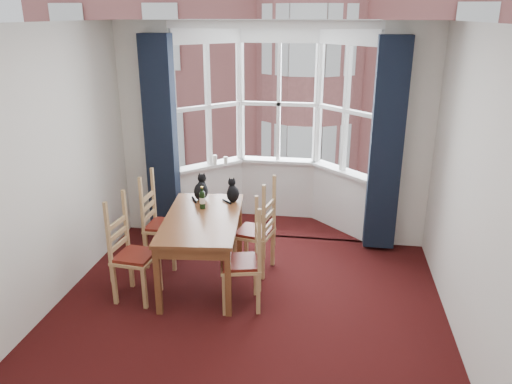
% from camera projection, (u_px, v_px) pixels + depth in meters
% --- Properties ---
extents(floor, '(4.50, 4.50, 0.00)m').
position_uv_depth(floor, '(241.00, 332.00, 4.77)').
color(floor, black).
rests_on(floor, ground).
extents(ceiling, '(4.50, 4.50, 0.00)m').
position_uv_depth(ceiling, '(237.00, 23.00, 3.82)').
color(ceiling, white).
rests_on(ceiling, floor).
extents(wall_left, '(0.00, 4.50, 4.50)m').
position_uv_depth(wall_left, '(26.00, 183.00, 4.59)').
color(wall_left, silver).
rests_on(wall_left, floor).
extents(wall_right, '(0.00, 4.50, 4.50)m').
position_uv_depth(wall_right, '(484.00, 208.00, 4.01)').
color(wall_right, silver).
rests_on(wall_right, floor).
extents(wall_near, '(4.00, 0.00, 4.00)m').
position_uv_depth(wall_near, '(145.00, 366.00, 2.20)').
color(wall_near, silver).
rests_on(wall_near, floor).
extents(wall_back_pier_left, '(0.70, 0.12, 2.80)m').
position_uv_depth(wall_back_pier_left, '(149.00, 131.00, 6.63)').
color(wall_back_pier_left, silver).
rests_on(wall_back_pier_left, floor).
extents(wall_back_pier_right, '(0.70, 0.12, 2.80)m').
position_uv_depth(wall_back_pier_right, '(404.00, 140.00, 6.15)').
color(wall_back_pier_right, silver).
rests_on(wall_back_pier_right, floor).
extents(bay_window, '(2.76, 0.94, 2.80)m').
position_uv_depth(bay_window, '(276.00, 127.00, 6.86)').
color(bay_window, white).
rests_on(bay_window, floor).
extents(curtain_left, '(0.38, 0.22, 2.60)m').
position_uv_depth(curtain_left, '(161.00, 138.00, 6.45)').
color(curtain_left, black).
rests_on(curtain_left, floor).
extents(curtain_right, '(0.38, 0.22, 2.60)m').
position_uv_depth(curtain_right, '(386.00, 147.00, 6.03)').
color(curtain_right, black).
rests_on(curtain_right, floor).
extents(dining_table, '(0.96, 1.58, 0.77)m').
position_uv_depth(dining_table, '(202.00, 225.00, 5.48)').
color(dining_table, brown).
rests_on(dining_table, floor).
extents(chair_left_near, '(0.44, 0.46, 0.92)m').
position_uv_depth(chair_left_near, '(128.00, 256.00, 5.22)').
color(chair_left_near, tan).
rests_on(chair_left_near, floor).
extents(chair_left_far, '(0.41, 0.43, 0.92)m').
position_uv_depth(chair_left_far, '(157.00, 226.00, 5.97)').
color(chair_left_far, tan).
rests_on(chair_left_far, floor).
extents(chair_right_near, '(0.49, 0.50, 0.92)m').
position_uv_depth(chair_right_near, '(249.00, 264.00, 5.07)').
color(chair_right_near, tan).
rests_on(chair_right_near, floor).
extents(chair_right_far, '(0.48, 0.49, 0.92)m').
position_uv_depth(chair_right_far, '(262.00, 234.00, 5.75)').
color(chair_right_far, tan).
rests_on(chair_right_far, floor).
extents(cat_left, '(0.18, 0.24, 0.32)m').
position_uv_depth(cat_left, '(201.00, 190.00, 5.93)').
color(cat_left, black).
rests_on(cat_left, dining_table).
extents(cat_right, '(0.21, 0.24, 0.28)m').
position_uv_depth(cat_right, '(233.00, 193.00, 5.88)').
color(cat_right, black).
rests_on(cat_right, dining_table).
extents(wine_bottle, '(0.07, 0.07, 0.26)m').
position_uv_depth(wine_bottle, '(202.00, 199.00, 5.65)').
color(wine_bottle, black).
rests_on(wine_bottle, dining_table).
extents(candle_tall, '(0.06, 0.06, 0.13)m').
position_uv_depth(candle_tall, '(215.00, 160.00, 6.99)').
color(candle_tall, white).
rests_on(candle_tall, bay_window).
extents(candle_short, '(0.06, 0.06, 0.11)m').
position_uv_depth(candle_short, '(226.00, 160.00, 7.00)').
color(candle_short, white).
rests_on(candle_short, bay_window).
extents(street, '(80.00, 80.00, 0.00)m').
position_uv_depth(street, '(322.00, 141.00, 36.79)').
color(street, '#333335').
rests_on(street, ground).
extents(tenement_building, '(18.40, 7.80, 15.20)m').
position_uv_depth(tenement_building, '(314.00, 53.00, 17.26)').
color(tenement_building, '#A65A55').
rests_on(tenement_building, street).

